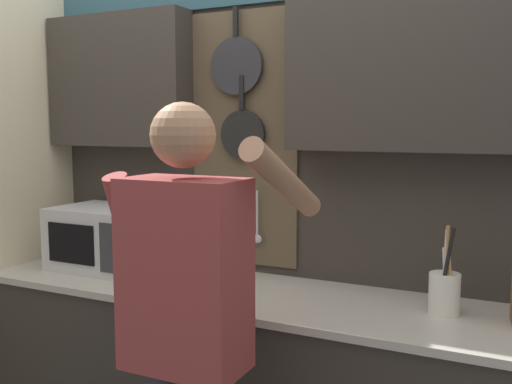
% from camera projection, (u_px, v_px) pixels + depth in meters
% --- Properties ---
extents(back_wall_unit, '(2.99, 0.20, 2.40)m').
position_uv_depth(back_wall_unit, '(276.00, 149.00, 2.54)').
color(back_wall_unit, '#38332D').
rests_on(back_wall_unit, ground_plane).
extents(microwave, '(0.49, 0.37, 0.30)m').
position_uv_depth(microwave, '(108.00, 238.00, 2.74)').
color(microwave, silver).
rests_on(microwave, base_cabinet_counter).
extents(utensil_crock, '(0.11, 0.11, 0.33)m').
position_uv_depth(utensil_crock, '(445.00, 290.00, 2.06)').
color(utensil_crock, white).
rests_on(utensil_crock, base_cabinet_counter).
extents(person, '(0.54, 0.61, 1.64)m').
position_uv_depth(person, '(187.00, 314.00, 1.79)').
color(person, '#383842').
rests_on(person, ground_plane).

